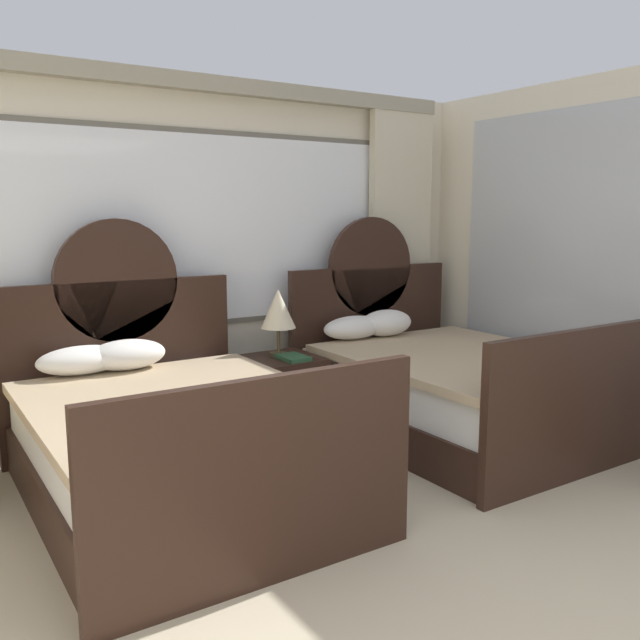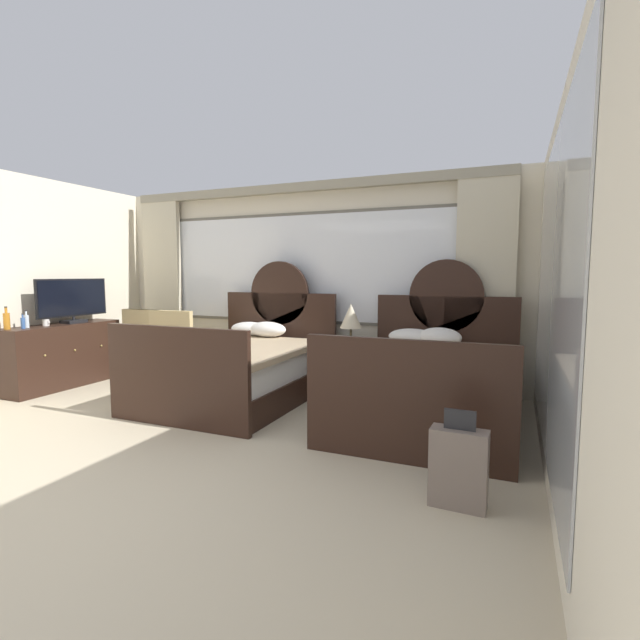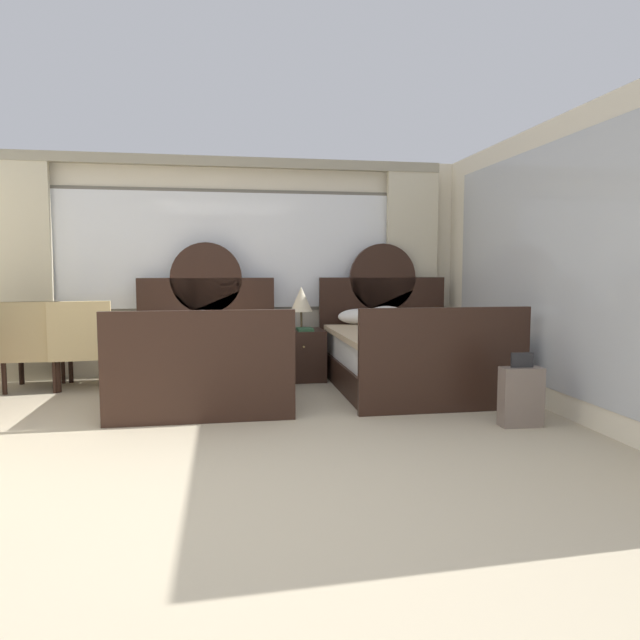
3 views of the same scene
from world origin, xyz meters
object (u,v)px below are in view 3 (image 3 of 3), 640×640
Objects in this scene: book_on_nightstand at (305,329)px; table_lamp_on_nightstand at (301,300)px; bed_near_window at (204,361)px; bed_near_mirror at (406,355)px; armchair_by_window_centre at (35,344)px; nightstand_between_beds at (301,355)px; suitcase_on_floor at (521,396)px; armchair_by_window_right at (35,344)px; armchair_by_window_left at (83,343)px.

table_lamp_on_nightstand is at bearing 95.54° from book_on_nightstand.
bed_near_window is 8.42× the size of book_on_nightstand.
bed_near_mirror is at bearing -27.56° from book_on_nightstand.
armchair_by_window_centre is (-1.82, 0.55, 0.14)m from bed_near_window.
bed_near_mirror is (2.21, 0.00, 0.00)m from bed_near_window.
nightstand_between_beds is at bearing 2.24° from armchair_by_window_centre.
bed_near_window is at bearing 148.28° from suitcase_on_floor.
armchair_by_window_right is at bearing -179.24° from armchair_by_window_centre.
book_on_nightstand is 2.71m from suitcase_on_floor.
armchair_by_window_right is (-2.97, -0.01, -0.11)m from book_on_nightstand.
armchair_by_window_centre is at bearing -177.76° from nightstand_between_beds.
armchair_by_window_centre is at bearing -179.90° from book_on_nightstand.
armchair_by_window_right is at bearing 163.23° from bed_near_window.
suitcase_on_floor is (1.54, -2.39, -0.70)m from table_lamp_on_nightstand.
armchair_by_window_left is at bearing -177.32° from nightstand_between_beds.
bed_near_window is 3.49× the size of suitcase_on_floor.
armchair_by_window_right reaches higher than book_on_nightstand.
bed_near_window is at bearing -16.77° from armchair_by_window_right.
table_lamp_on_nightstand is 2.99m from armchair_by_window_centre.
nightstand_between_beds is 2.80m from suitcase_on_floor.
armchair_by_window_centre is at bearing 153.90° from suitcase_on_floor.
table_lamp_on_nightstand is 0.52× the size of armchair_by_window_centre.
armchair_by_window_right is 5.01m from suitcase_on_floor.
bed_near_mirror is 2.24× the size of armchair_by_window_left.
nightstand_between_beds is 0.61× the size of armchair_by_window_left.
table_lamp_on_nightstand is 2.51m from armchair_by_window_left.
suitcase_on_floor is (4.01, -2.20, -0.25)m from armchair_by_window_left.
bed_near_window is 1.30m from book_on_nightstand.
suitcase_on_floor is at bearing -74.29° from bed_near_mirror.
table_lamp_on_nightstand is at bearing 122.88° from suitcase_on_floor.
armchair_by_window_left is at bearing 151.20° from suitcase_on_floor.
bed_near_mirror is at bearing -8.83° from armchair_by_window_left.
bed_near_window is 2.24× the size of armchair_by_window_right.
suitcase_on_floor is (4.49, -2.20, -0.25)m from armchair_by_window_centre.
book_on_nightstand is 0.27× the size of armchair_by_window_left.
bed_near_window reaches higher than armchair_by_window_right.
nightstand_between_beds is at bearing -105.11° from table_lamp_on_nightstand.
armchair_by_window_right is (-2.95, -0.19, -0.44)m from table_lamp_on_nightstand.
bed_near_mirror is 2.24× the size of armchair_by_window_right.
suitcase_on_floor is at bearing -55.32° from book_on_nightstand.
suitcase_on_floor is at bearing -55.97° from nightstand_between_beds.
nightstand_between_beds is at bearing 2.68° from armchair_by_window_left.
book_on_nightstand is 2.97m from armchair_by_window_right.
armchair_by_window_left reaches higher than suitcase_on_floor.
armchair_by_window_centre reaches higher than nightstand_between_beds.
nightstand_between_beds is at bearing 124.03° from suitcase_on_floor.
bed_near_mirror is at bearing -31.12° from nightstand_between_beds.
table_lamp_on_nightstand is at bearing 3.64° from armchair_by_window_right.
armchair_by_window_left is 4.58m from suitcase_on_floor.
table_lamp_on_nightstand reaches higher than armchair_by_window_right.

